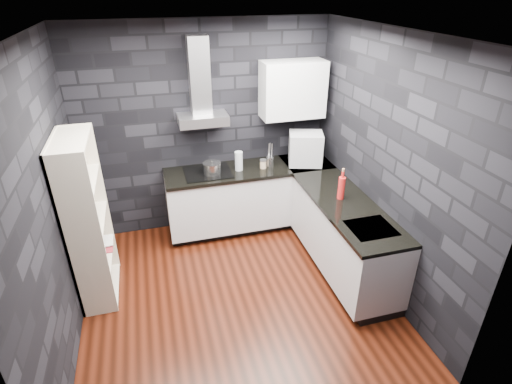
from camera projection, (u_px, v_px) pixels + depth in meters
name	position (u px, v px, depth m)	size (l,w,h in m)	color
ground	(236.00, 294.00, 4.41)	(3.20, 3.20, 0.00)	#3D140A
ceiling	(229.00, 33.00, 3.13)	(3.20, 3.20, 0.00)	white
wall_back	(206.00, 130.00, 5.15)	(3.20, 0.05, 2.70)	black
wall_front	(293.00, 305.00, 2.39)	(3.20, 0.05, 2.70)	black
wall_left	(47.00, 209.00, 3.39)	(0.05, 3.20, 2.70)	black
wall_right	(385.00, 167.00, 4.16)	(0.05, 3.20, 2.70)	black
toekick_back	(249.00, 221.00, 5.64)	(2.18, 0.50, 0.10)	black
toekick_right	(343.00, 264.00, 4.79)	(0.50, 1.78, 0.10)	black
counter_back_cab	(250.00, 196.00, 5.40)	(2.20, 0.60, 0.76)	silver
counter_right_cab	(344.00, 235.00, 4.58)	(0.60, 1.80, 0.76)	silver
counter_back_top	(250.00, 169.00, 5.21)	(2.20, 0.62, 0.04)	black
counter_right_top	(347.00, 205.00, 4.38)	(0.62, 1.80, 0.04)	black
counter_corner_top	(307.00, 162.00, 5.41)	(0.62, 0.62, 0.04)	black
hood_body	(203.00, 119.00, 4.88)	(0.60, 0.34, 0.12)	silver
hood_chimney	(199.00, 76.00, 4.69)	(0.24, 0.20, 0.90)	silver
upper_cabinet	(293.00, 90.00, 5.01)	(0.80, 0.35, 0.70)	silver
cooktop	(208.00, 172.00, 5.07)	(0.58, 0.50, 0.01)	black
sink_rim	(371.00, 228.00, 3.96)	(0.44, 0.40, 0.01)	silver
pot	(212.00, 169.00, 5.00)	(0.22, 0.22, 0.13)	silver
glass_vase	(239.00, 161.00, 5.09)	(0.10, 0.10, 0.25)	silver
storage_jar	(263.00, 164.00, 5.18)	(0.08, 0.08, 0.10)	tan
utensil_crock	(270.00, 161.00, 5.23)	(0.10, 0.10, 0.13)	silver
appliance_garage	(305.00, 149.00, 5.19)	(0.42, 0.33, 0.42)	#A4A6AC
red_bottle	(341.00, 188.00, 4.42)	(0.08, 0.08, 0.26)	red
bookshelf	(88.00, 221.00, 4.06)	(0.34, 0.80, 1.80)	beige
fruit_bowl	(86.00, 225.00, 3.92)	(0.22, 0.22, 0.05)	white
book_red	(94.00, 241.00, 4.32)	(0.18, 0.02, 0.25)	maroon
book_second	(95.00, 235.00, 4.38)	(0.17, 0.02, 0.23)	#B2B2B2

